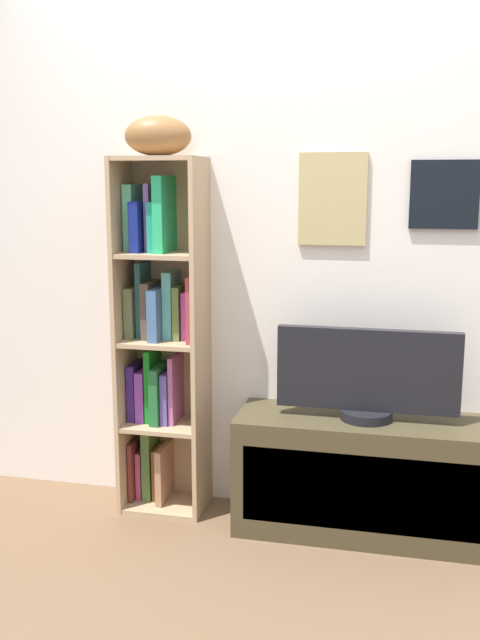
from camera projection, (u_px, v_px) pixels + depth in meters
back_wall at (286, 237)px, 3.18m from camera, size 4.80×0.08×2.52m
bookshelf at (160, 339)px, 3.26m from camera, size 0.38×0.28×1.61m
football at (158, 136)px, 3.05m from camera, size 0.32×0.24×0.17m
tv_stand at (364, 476)px, 3.08m from camera, size 1.10×0.37×0.52m
television at (367, 375)px, 2.99m from camera, size 0.76×0.22×0.39m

